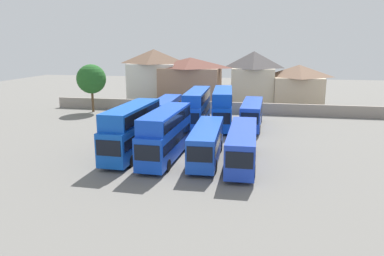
{
  "coord_description": "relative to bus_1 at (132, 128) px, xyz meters",
  "views": [
    {
      "loc": [
        6.93,
        -33.32,
        11.01
      ],
      "look_at": [
        0.0,
        3.0,
        2.46
      ],
      "focal_mm": 34.21,
      "sensor_mm": 36.0,
      "label": 1
    }
  ],
  "objects": [
    {
      "name": "tree_left_of_lot",
      "position": [
        -14.7,
        21.71,
        2.56
      ],
      "size": [
        4.73,
        4.73,
        7.78
      ],
      "color": "brown",
      "rests_on": "ground"
    },
    {
      "name": "house_terrace_centre",
      "position": [
        -0.5,
        33.03,
        1.51
      ],
      "size": [
        11.34,
        7.86,
        8.54
      ],
      "color": "#9E7A60",
      "rests_on": "ground"
    },
    {
      "name": "house_terrace_right",
      "position": [
        10.96,
        34.79,
        2.1
      ],
      "size": [
        7.92,
        7.29,
        9.67
      ],
      "color": "beige",
      "rests_on": "ground"
    },
    {
      "name": "bus_4",
      "position": [
        11.0,
        -0.69,
        -0.93
      ],
      "size": [
        2.66,
        11.76,
        3.32
      ],
      "rotation": [
        0.0,
        0.0,
        -1.56
      ],
      "color": "blue",
      "rests_on": "ground"
    },
    {
      "name": "bus_7",
      "position": [
        7.51,
        14.59,
        0.01
      ],
      "size": [
        3.31,
        11.08,
        5.05
      ],
      "rotation": [
        0.0,
        0.0,
        -1.49
      ],
      "color": "blue",
      "rests_on": "ground"
    },
    {
      "name": "bus_3",
      "position": [
        7.57,
        -0.16,
        -0.95
      ],
      "size": [
        2.86,
        10.88,
        3.28
      ],
      "rotation": [
        0.0,
        0.0,
        -1.53
      ],
      "color": "blue",
      "rests_on": "ground"
    },
    {
      "name": "bus_2",
      "position": [
        3.65,
        -0.66,
        -0.12
      ],
      "size": [
        2.86,
        10.83,
        4.8
      ],
      "rotation": [
        0.0,
        0.0,
        -1.6
      ],
      "color": "blue",
      "rests_on": "ground"
    },
    {
      "name": "house_terrace_left",
      "position": [
        -7.63,
        33.48,
        2.26
      ],
      "size": [
        9.43,
        6.66,
        9.99
      ],
      "color": "silver",
      "rests_on": "ground"
    },
    {
      "name": "house_terrace_far_right",
      "position": [
        18.98,
        34.42,
        0.92
      ],
      "size": [
        8.83,
        7.91,
        7.35
      ],
      "color": "#C6B293",
      "rests_on": "ground"
    },
    {
      "name": "bus_5",
      "position": [
        -0.42,
        14.68,
        -0.81
      ],
      "size": [
        2.83,
        10.55,
        3.54
      ],
      "rotation": [
        0.0,
        0.0,
        -1.54
      ],
      "color": "blue",
      "rests_on": "ground"
    },
    {
      "name": "bus_8",
      "position": [
        11.42,
        15.03,
        -0.87
      ],
      "size": [
        2.74,
        11.01,
        3.44
      ],
      "rotation": [
        0.0,
        0.0,
        -1.6
      ],
      "color": "blue",
      "rests_on": "ground"
    },
    {
      "name": "bus_6",
      "position": [
        4.06,
        14.42,
        -0.08
      ],
      "size": [
        2.87,
        11.6,
        4.89
      ],
      "rotation": [
        0.0,
        0.0,
        -1.53
      ],
      "color": "blue",
      "rests_on": "ground"
    },
    {
      "name": "depot_boundary_wall",
      "position": [
        5.61,
        24.71,
        -1.93
      ],
      "size": [
        56.0,
        0.5,
        1.8
      ],
      "primitive_type": "cube",
      "color": "gray",
      "rests_on": "ground"
    },
    {
      "name": "bus_1",
      "position": [
        0.0,
        0.0,
        0.0
      ],
      "size": [
        2.86,
        10.99,
        5.03
      ],
      "rotation": [
        0.0,
        0.0,
        -1.6
      ],
      "color": "blue",
      "rests_on": "ground"
    },
    {
      "name": "ground",
      "position": [
        5.61,
        17.57,
        -2.83
      ],
      "size": [
        140.0,
        140.0,
        0.0
      ],
      "primitive_type": "plane",
      "color": "slate"
    }
  ]
}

